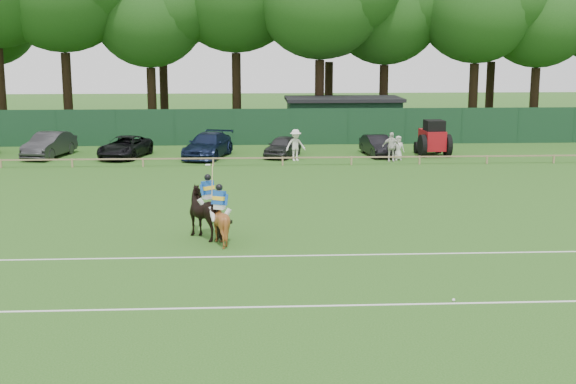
{
  "coord_description": "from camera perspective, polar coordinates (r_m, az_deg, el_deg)",
  "views": [
    {
      "loc": [
        -1.07,
        -25.87,
        7.11
      ],
      "look_at": [
        0.5,
        3.0,
        1.4
      ],
      "focal_mm": 48.0,
      "sensor_mm": 36.0,
      "label": 1
    }
  ],
  "objects": [
    {
      "name": "hatch_grey",
      "position": [
        47.77,
        -0.4,
        3.4
      ],
      "size": [
        2.79,
        4.08,
        1.29
      ],
      "primitive_type": "imported",
      "rotation": [
        0.0,
        0.0,
        -0.37
      ],
      "color": "#2E2E31",
      "rests_on": "ground"
    },
    {
      "name": "sedan_navy",
      "position": [
        47.69,
        -5.94,
        3.45
      ],
      "size": [
        3.38,
        5.55,
        1.5
      ],
      "primitive_type": "imported",
      "rotation": [
        0.0,
        0.0,
        -0.26
      ],
      "color": "#111B37",
      "rests_on": "ground"
    },
    {
      "name": "spectator_left",
      "position": [
        46.14,
        0.56,
        3.49
      ],
      "size": [
        1.36,
        0.99,
        1.89
      ],
      "primitive_type": "imported",
      "rotation": [
        0.0,
        0.0,
        0.26
      ],
      "color": "silver",
      "rests_on": "ground"
    },
    {
      "name": "perimeter_fence",
      "position": [
        53.2,
        -1.94,
        4.85
      ],
      "size": [
        92.08,
        0.08,
        2.5
      ],
      "color": "#14351E",
      "rests_on": "ground"
    },
    {
      "name": "tree_row",
      "position": [
        61.36,
        -0.22,
        4.52
      ],
      "size": [
        96.0,
        12.0,
        21.0
      ],
      "primitive_type": null,
      "color": "#26561C",
      "rests_on": "ground"
    },
    {
      "name": "pitch_lines",
      "position": [
        23.49,
        -0.36,
        -6.43
      ],
      "size": [
        60.0,
        5.1,
        0.01
      ],
      "color": "silver",
      "rests_on": "ground"
    },
    {
      "name": "sedan_grey",
      "position": [
        49.8,
        -17.27,
        3.36
      ],
      "size": [
        2.58,
        4.93,
        1.55
      ],
      "primitive_type": "imported",
      "rotation": [
        0.0,
        0.0,
        -0.21
      ],
      "color": "#28292B",
      "rests_on": "ground"
    },
    {
      "name": "polo_ball",
      "position": [
        22.0,
        12.17,
        -7.83
      ],
      "size": [
        0.09,
        0.09,
        0.09
      ],
      "primitive_type": "sphere",
      "color": "silver",
      "rests_on": "ground"
    },
    {
      "name": "horse_dark",
      "position": [
        28.21,
        -5.92,
        -1.56
      ],
      "size": [
        2.19,
        2.3,
        1.84
      ],
      "primitive_type": "imported",
      "rotation": [
        0.0,
        0.0,
        3.86
      ],
      "color": "black",
      "rests_on": "ground"
    },
    {
      "name": "ground",
      "position": [
        26.85,
        -0.72,
        -4.19
      ],
      "size": [
        160.0,
        160.0,
        0.0
      ],
      "primitive_type": "plane",
      "color": "#1E4C14",
      "rests_on": "ground"
    },
    {
      "name": "suv_black",
      "position": [
        48.45,
        -11.98,
        3.28
      ],
      "size": [
        3.21,
        5.11,
        1.32
      ],
      "primitive_type": "imported",
      "rotation": [
        0.0,
        0.0,
        -0.23
      ],
      "color": "black",
      "rests_on": "ground"
    },
    {
      "name": "rider_dark",
      "position": [
        28.03,
        -5.94,
        0.03
      ],
      "size": [
        0.79,
        0.73,
        1.41
      ],
      "rotation": [
        0.0,
        0.0,
        3.86
      ],
      "color": "silver",
      "rests_on": "ground"
    },
    {
      "name": "horse_chestnut",
      "position": [
        27.41,
        -5.08,
        -2.21
      ],
      "size": [
        1.77,
        1.84,
        1.58
      ],
      "primitive_type": "imported",
      "rotation": [
        0.0,
        0.0,
        2.69
      ],
      "color": "brown",
      "rests_on": "ground"
    },
    {
      "name": "spectator_mid",
      "position": [
        46.34,
        7.64,
        3.34
      ],
      "size": [
        1.06,
        0.5,
        1.75
      ],
      "primitive_type": "imported",
      "rotation": [
        0.0,
        0.0,
        -0.07
      ],
      "color": "silver",
      "rests_on": "ground"
    },
    {
      "name": "utility_shed",
      "position": [
        56.59,
        4.1,
        5.5
      ],
      "size": [
        8.4,
        4.4,
        3.04
      ],
      "color": "#14331E",
      "rests_on": "ground"
    },
    {
      "name": "rider_chestnut",
      "position": [
        27.24,
        -5.12,
        -0.73
      ],
      "size": [
        0.89,
        0.79,
        2.05
      ],
      "rotation": [
        0.0,
        0.0,
        2.69
      ],
      "color": "silver",
      "rests_on": "ground"
    },
    {
      "name": "pitch_rail",
      "position": [
        44.38,
        -1.69,
        2.53
      ],
      "size": [
        62.1,
        0.1,
        0.5
      ],
      "color": "#997F5B",
      "rests_on": "ground"
    },
    {
      "name": "tractor",
      "position": [
        49.01,
        10.68,
        3.9
      ],
      "size": [
        1.93,
        2.74,
        2.25
      ],
      "rotation": [
        0.0,
        0.0,
        0.04
      ],
      "color": "maroon",
      "rests_on": "ground"
    },
    {
      "name": "estate_black",
      "position": [
        48.52,
        6.63,
        3.44
      ],
      "size": [
        1.8,
        4.01,
        1.28
      ],
      "primitive_type": "imported",
      "rotation": [
        0.0,
        0.0,
        0.12
      ],
      "color": "black",
      "rests_on": "ground"
    },
    {
      "name": "spectator_right",
      "position": [
        46.9,
        8.17,
        3.25
      ],
      "size": [
        0.76,
        0.54,
        1.47
      ],
      "primitive_type": "imported",
      "rotation": [
        0.0,
        0.0,
        0.1
      ],
      "color": "silver",
      "rests_on": "ground"
    }
  ]
}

